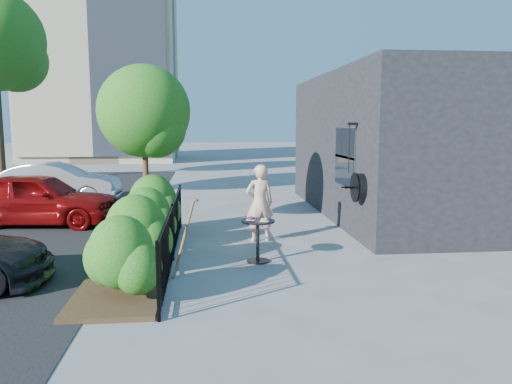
{
  "coord_description": "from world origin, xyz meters",
  "views": [
    {
      "loc": [
        -0.86,
        -9.41,
        2.61
      ],
      "look_at": [
        0.18,
        0.76,
        1.2
      ],
      "focal_mm": 35.0,
      "sensor_mm": 36.0,
      "label": 1
    }
  ],
  "objects": [
    {
      "name": "planting_bed",
      "position": [
        -2.2,
        0.0,
        0.04
      ],
      "size": [
        1.3,
        6.0,
        0.08
      ],
      "primitive_type": "cube",
      "color": "#382616",
      "rests_on": "ground"
    },
    {
      "name": "ground",
      "position": [
        0.0,
        0.0,
        0.0
      ],
      "size": [
        120.0,
        120.0,
        0.0
      ],
      "primitive_type": "plane",
      "color": "gray",
      "rests_on": "ground"
    },
    {
      "name": "patio_tree",
      "position": [
        -2.24,
        2.76,
        2.76
      ],
      "size": [
        2.2,
        2.2,
        3.94
      ],
      "color": "#3F2B19",
      "rests_on": "ground"
    },
    {
      "name": "woman",
      "position": [
        0.33,
        1.45,
        0.86
      ],
      "size": [
        0.68,
        0.5,
        1.72
      ],
      "primitive_type": "imported",
      "rotation": [
        0.0,
        0.0,
        3.29
      ],
      "color": "#DEAC90",
      "rests_on": "ground"
    },
    {
      "name": "shovel",
      "position": [
        -1.26,
        -1.09,
        0.61
      ],
      "size": [
        0.47,
        0.18,
        1.39
      ],
      "color": "brown",
      "rests_on": "ground"
    },
    {
      "name": "car_silver",
      "position": [
        -5.73,
        7.4,
        0.67
      ],
      "size": [
        4.08,
        1.49,
        1.34
      ],
      "primitive_type": "imported",
      "rotation": [
        0.0,
        0.0,
        1.55
      ],
      "color": "#B3B3B8",
      "rests_on": "ground"
    },
    {
      "name": "car_red",
      "position": [
        -5.17,
        3.75,
        0.69
      ],
      "size": [
        4.18,
        2.02,
        1.38
      ],
      "primitive_type": "imported",
      "rotation": [
        0.0,
        0.0,
        1.47
      ],
      "color": "maroon",
      "rests_on": "ground"
    },
    {
      "name": "cafe_table",
      "position": [
        0.11,
        -0.25,
        0.56
      ],
      "size": [
        0.64,
        0.64,
        0.86
      ],
      "rotation": [
        0.0,
        0.0,
        -0.35
      ],
      "color": "black",
      "rests_on": "ground"
    },
    {
      "name": "shrubs",
      "position": [
        -2.1,
        0.1,
        0.7
      ],
      "size": [
        1.1,
        5.6,
        1.24
      ],
      "color": "#215413",
      "rests_on": "ground"
    },
    {
      "name": "fence",
      "position": [
        -1.5,
        0.0,
        0.56
      ],
      "size": [
        0.05,
        6.05,
        1.1
      ],
      "color": "black",
      "rests_on": "ground"
    },
    {
      "name": "shop_building",
      "position": [
        5.5,
        4.5,
        2.0
      ],
      "size": [
        6.22,
        9.0,
        4.0
      ],
      "color": "black",
      "rests_on": "ground"
    }
  ]
}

